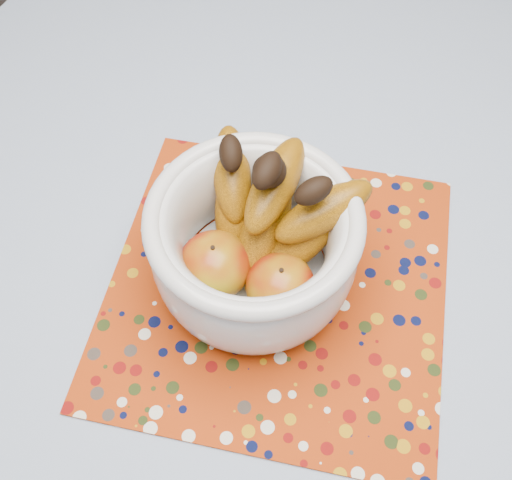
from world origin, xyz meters
TOP-DOWN VIEW (x-y plane):
  - table at (0.00, 0.00)m, footprint 1.20×1.20m
  - tablecloth at (0.00, 0.00)m, footprint 1.32×1.32m
  - placemat at (-0.02, -0.08)m, footprint 0.48×0.48m
  - fruit_bowl at (-0.05, -0.07)m, footprint 0.28×0.25m

SIDE VIEW (x-z plane):
  - table at x=0.00m, z-range 0.30..1.05m
  - tablecloth at x=0.00m, z-range 0.75..0.76m
  - placemat at x=-0.02m, z-range 0.76..0.76m
  - fruit_bowl at x=-0.05m, z-range 0.75..0.95m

